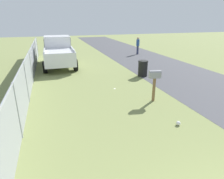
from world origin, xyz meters
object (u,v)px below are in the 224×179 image
pedestrian (138,44)px  mailbox (155,77)px  pickup_truck (58,51)px  trash_bin (143,68)px

pedestrian → mailbox: bearing=114.9°
mailbox → pedestrian: pedestrian is taller
mailbox → pickup_truck: (7.94, 3.40, 0.04)m
pickup_truck → trash_bin: 6.38m
pickup_truck → trash_bin: (-4.35, -4.63, -0.63)m
mailbox → pedestrian: size_ratio=0.82×
pickup_truck → pedestrian: (2.73, -7.50, -0.17)m
trash_bin → pedestrian: size_ratio=0.58×
trash_bin → pickup_truck: bearing=46.8°
mailbox → trash_bin: 3.84m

